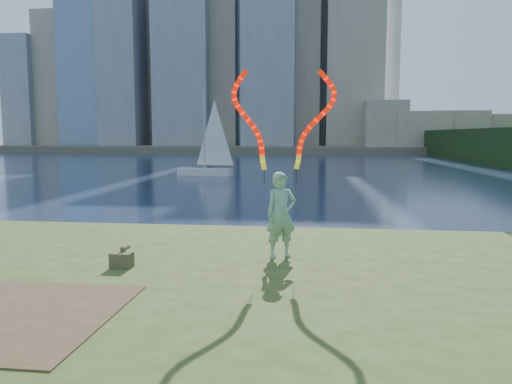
# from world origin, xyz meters

# --- Properties ---
(ground) EXTENTS (320.00, 320.00, 0.00)m
(ground) POSITION_xyz_m (0.00, 0.00, 0.00)
(ground) COLOR #1A2843
(ground) RESTS_ON ground
(grassy_knoll) EXTENTS (20.00, 18.00, 0.80)m
(grassy_knoll) POSITION_xyz_m (0.00, -2.30, 0.34)
(grassy_knoll) COLOR #344217
(grassy_knoll) RESTS_ON ground
(dirt_patch) EXTENTS (3.20, 3.00, 0.02)m
(dirt_patch) POSITION_xyz_m (-2.20, -3.20, 0.81)
(dirt_patch) COLOR #47331E
(dirt_patch) RESTS_ON grassy_knoll
(far_shore) EXTENTS (320.00, 40.00, 1.20)m
(far_shore) POSITION_xyz_m (0.00, 95.00, 0.60)
(far_shore) COLOR #4F493A
(far_shore) RESTS_ON ground
(woman_with_ribbons) EXTENTS (1.92, 0.90, 4.13)m
(woman_with_ribbons) POSITION_xyz_m (1.46, 0.67, 2.19)
(woman_with_ribbons) COLOR #216E31
(woman_with_ribbons) RESTS_ON grassy_knoll
(canvas_bag) EXTENTS (0.41, 0.47, 0.38)m
(canvas_bag) POSITION_xyz_m (-1.48, -0.54, 0.96)
(canvas_bag) COLOR #424526
(canvas_bag) RESTS_ON grassy_knoll
(sailboat) EXTENTS (4.65, 1.89, 6.98)m
(sailboat) POSITION_xyz_m (-6.65, 30.19, 1.20)
(sailboat) COLOR beige
(sailboat) RESTS_ON ground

